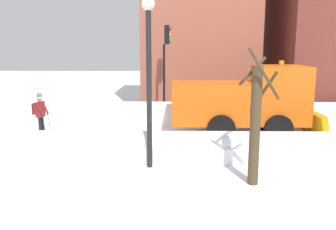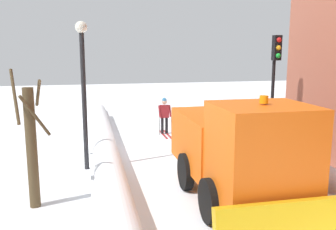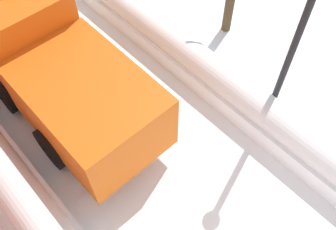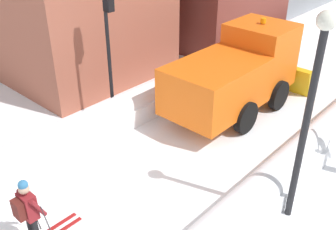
% 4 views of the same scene
% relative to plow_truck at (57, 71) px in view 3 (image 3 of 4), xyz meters
% --- Properties ---
extents(ground_plane, '(80.00, 80.00, 0.00)m').
position_rel_plow_truck_xyz_m(ground_plane, '(0.57, 4.28, -1.48)').
color(ground_plane, white).
extents(plow_truck, '(3.20, 5.98, 3.12)m').
position_rel_plow_truck_xyz_m(plow_truck, '(0.00, 0.00, 0.00)').
color(plow_truck, orange).
rests_on(plow_truck, ground).
extents(street_lamp, '(0.40, 0.40, 5.07)m').
position_rel_plow_truck_xyz_m(street_lamp, '(4.05, -3.67, 1.74)').
color(street_lamp, black).
rests_on(street_lamp, ground).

